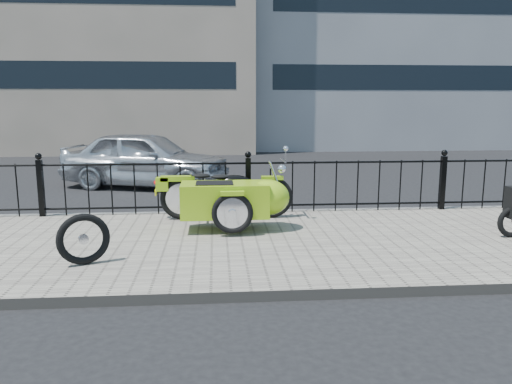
{
  "coord_description": "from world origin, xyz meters",
  "views": [
    {
      "loc": [
        -0.55,
        -7.23,
        2.04
      ],
      "look_at": [
        0.02,
        -0.1,
        0.74
      ],
      "focal_mm": 35.0,
      "sensor_mm": 36.0,
      "label": 1
    }
  ],
  "objects": [
    {
      "name": "ground",
      "position": [
        0.0,
        0.0,
        0.0
      ],
      "size": [
        120.0,
        120.0,
        0.0
      ],
      "primitive_type": "plane",
      "color": "black",
      "rests_on": "ground"
    },
    {
      "name": "sidewalk",
      "position": [
        0.0,
        -0.5,
        0.06
      ],
      "size": [
        30.0,
        3.8,
        0.12
      ],
      "primitive_type": "cube",
      "color": "#6D665C",
      "rests_on": "ground"
    },
    {
      "name": "curb",
      "position": [
        0.0,
        1.44,
        0.06
      ],
      "size": [
        30.0,
        0.1,
        0.12
      ],
      "primitive_type": "cube",
      "color": "gray",
      "rests_on": "ground"
    },
    {
      "name": "iron_fence",
      "position": [
        0.0,
        1.3,
        0.59
      ],
      "size": [
        14.11,
        0.11,
        1.08
      ],
      "color": "black",
      "rests_on": "sidewalk"
    },
    {
      "name": "building_tan",
      "position": [
        -6.0,
        15.99,
        6.0
      ],
      "size": [
        14.0,
        8.01,
        12.0
      ],
      "color": "gray",
      "rests_on": "ground"
    },
    {
      "name": "motorcycle_sidecar",
      "position": [
        -0.25,
        0.26,
        0.59
      ],
      "size": [
        2.28,
        1.48,
        0.98
      ],
      "color": "black",
      "rests_on": "sidewalk"
    },
    {
      "name": "spare_tire",
      "position": [
        -2.13,
        -1.38,
        0.43
      ],
      "size": [
        0.61,
        0.33,
        0.62
      ],
      "primitive_type": "torus",
      "rotation": [
        1.57,
        0.0,
        0.41
      ],
      "color": "black",
      "rests_on": "sidewalk"
    },
    {
      "name": "sedan_car",
      "position": [
        -2.23,
        4.85,
        0.68
      ],
      "size": [
        4.29,
        2.69,
        1.36
      ],
      "primitive_type": "imported",
      "rotation": [
        0.0,
        0.0,
        1.28
      ],
      "color": "silver",
      "rests_on": "ground"
    }
  ]
}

